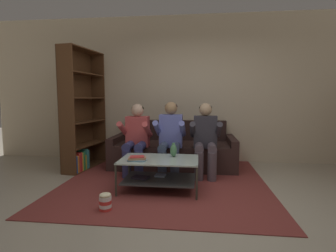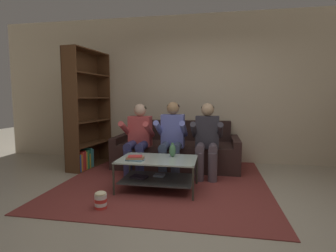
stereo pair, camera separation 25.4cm
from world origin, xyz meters
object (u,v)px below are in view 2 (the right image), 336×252
object	(u,v)px
person_seated_middle	(172,135)
book_stack	(135,158)
coffee_table	(157,169)
couch	(177,151)
popcorn_tub	(101,200)
person_seated_right	(207,137)
vase	(172,150)
bookshelf	(85,119)
person_seated_left	(138,135)

from	to	relation	value
person_seated_middle	book_stack	size ratio (longest dim) A/B	4.80
coffee_table	couch	bearing A→B (deg)	86.47
person_seated_middle	coffee_table	world-z (taller)	person_seated_middle
popcorn_tub	person_seated_right	bearing A→B (deg)	52.22
couch	vase	xyz separation A→B (m)	(0.11, -1.17, 0.25)
person_seated_middle	popcorn_tub	distance (m)	1.70
vase	bookshelf	bearing A→B (deg)	154.76
vase	bookshelf	world-z (taller)	bookshelf
person_seated_right	vase	distance (m)	0.77
person_seated_middle	bookshelf	size ratio (longest dim) A/B	0.57
bookshelf	person_seated_left	bearing A→B (deg)	-12.23
couch	vase	distance (m)	1.20
popcorn_tub	coffee_table	bearing A→B (deg)	56.01
person_seated_middle	popcorn_tub	world-z (taller)	person_seated_middle
person_seated_left	couch	bearing A→B (deg)	44.87
coffee_table	book_stack	distance (m)	0.35
person_seated_right	popcorn_tub	distance (m)	1.96
person_seated_left	coffee_table	xyz separation A→B (m)	(0.49, -0.75, -0.35)
person_seated_left	vase	bearing A→B (deg)	-41.20
couch	bookshelf	bearing A→B (deg)	-168.53
person_seated_left	vase	world-z (taller)	person_seated_left
person_seated_middle	bookshelf	distance (m)	1.69
couch	person_seated_right	bearing A→B (deg)	-44.79
person_seated_right	person_seated_middle	bearing A→B (deg)	179.82
person_seated_middle	vase	bearing A→B (deg)	-79.71
coffee_table	person_seated_left	bearing A→B (deg)	123.41
couch	coffee_table	world-z (taller)	couch
popcorn_tub	vase	bearing A→B (deg)	52.22
popcorn_tub	couch	bearing A→B (deg)	74.22
bookshelf	person_seated_middle	bearing A→B (deg)	-7.96
person_seated_left	coffee_table	bearing A→B (deg)	-56.59
person_seated_left	bookshelf	xyz separation A→B (m)	(-1.08, 0.23, 0.24)
popcorn_tub	bookshelf	bearing A→B (deg)	121.93
person_seated_left	vase	distance (m)	0.91
book_stack	couch	bearing A→B (deg)	76.57
person_seated_left	person_seated_middle	bearing A→B (deg)	0.33
couch	vase	size ratio (longest dim) A/B	11.26
vase	popcorn_tub	size ratio (longest dim) A/B	0.96
person_seated_right	coffee_table	world-z (taller)	person_seated_right
vase	person_seated_middle	bearing A→B (deg)	100.29
vase	popcorn_tub	bearing A→B (deg)	-127.78
person_seated_right	coffee_table	distance (m)	1.06
bookshelf	popcorn_tub	xyz separation A→B (m)	(1.07, -1.72, -0.79)
person_seated_right	book_stack	xyz separation A→B (m)	(-0.92, -0.90, -0.18)
couch	bookshelf	distance (m)	1.80
person_seated_left	popcorn_tub	world-z (taller)	person_seated_left
couch	person_seated_left	size ratio (longest dim) A/B	1.92
person_seated_right	bookshelf	world-z (taller)	bookshelf
couch	person_seated_right	size ratio (longest dim) A/B	1.89
person_seated_right	bookshelf	size ratio (longest dim) A/B	0.56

